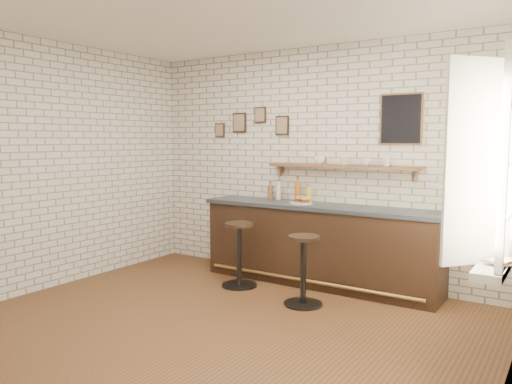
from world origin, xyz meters
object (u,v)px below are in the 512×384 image
(book_lower, at_px, (491,261))
(book_upper, at_px, (491,258))
(condiment_bottle_yellow, at_px, (309,195))
(ciabatta_sandwich, at_px, (302,200))
(bitters_bottle_amber, at_px, (298,191))
(shelf_cup_d, at_px, (387,162))
(bitters_bottle_white, at_px, (278,191))
(bar_stool_left, at_px, (239,252))
(bar_counter, at_px, (319,245))
(shelf_cup_a, at_px, (319,160))
(shelf_cup_b, at_px, (344,161))
(bitters_bottle_brown, at_px, (270,192))
(sandwich_plate, at_px, (301,203))
(shelf_cup_c, at_px, (366,162))
(bar_stool_right, at_px, (303,268))

(book_lower, distance_m, book_upper, 0.02)
(condiment_bottle_yellow, bearing_deg, ciabatta_sandwich, -85.68)
(bitters_bottle_amber, height_order, shelf_cup_d, shelf_cup_d)
(bitters_bottle_amber, height_order, book_lower, bitters_bottle_amber)
(bitters_bottle_white, relative_size, bar_stool_left, 0.33)
(shelf_cup_d, bearing_deg, ciabatta_sandwich, -169.48)
(bar_counter, distance_m, ciabatta_sandwich, 0.60)
(bar_stool_left, xyz_separation_m, book_lower, (2.97, -1.08, 0.51))
(shelf_cup_a, height_order, shelf_cup_b, shelf_cup_a)
(bitters_bottle_brown, xyz_separation_m, shelf_cup_a, (0.73, 0.01, 0.45))
(ciabatta_sandwich, bearing_deg, book_lower, -34.51)
(sandwich_plate, distance_m, shelf_cup_a, 0.60)
(shelf_cup_c, bearing_deg, bar_stool_left, 120.76)
(sandwich_plate, bearing_deg, book_upper, -34.40)
(bitters_bottle_brown, xyz_separation_m, bitters_bottle_amber, (0.42, 0.00, 0.04))
(bar_counter, relative_size, sandwich_plate, 11.07)
(bar_counter, relative_size, shelf_cup_a, 22.88)
(shelf_cup_b, bearing_deg, bitters_bottle_white, 150.25)
(bar_counter, height_order, shelf_cup_c, shelf_cup_c)
(ciabatta_sandwich, bearing_deg, shelf_cup_c, 16.99)
(ciabatta_sandwich, relative_size, bitters_bottle_brown, 1.01)
(shelf_cup_b, xyz_separation_m, shelf_cup_c, (0.28, 0.00, -0.00))
(bitters_bottle_brown, height_order, book_upper, bitters_bottle_brown)
(condiment_bottle_yellow, xyz_separation_m, bar_stool_right, (0.45, -1.00, -0.69))
(shelf_cup_a, bearing_deg, book_lower, -38.20)
(bitters_bottle_amber, xyz_separation_m, shelf_cup_a, (0.31, 0.01, 0.41))
(bitters_bottle_amber, height_order, bar_stool_right, bitters_bottle_amber)
(bitters_bottle_brown, xyz_separation_m, condiment_bottle_yellow, (0.59, 0.00, -0.00))
(bitters_bottle_brown, height_order, bar_stool_left, bitters_bottle_brown)
(bar_counter, distance_m, bitters_bottle_amber, 0.78)
(bar_counter, xyz_separation_m, shelf_cup_b, (0.23, 0.20, 1.04))
(shelf_cup_b, bearing_deg, condiment_bottle_yellow, 150.93)
(bar_counter, relative_size, book_upper, 14.99)
(bitters_bottle_brown, xyz_separation_m, shelf_cup_b, (1.06, 0.01, 0.44))
(ciabatta_sandwich, bearing_deg, book_upper, -34.51)
(shelf_cup_c, xyz_separation_m, shelf_cup_d, (0.25, 0.00, 0.01))
(ciabatta_sandwich, relative_size, shelf_cup_b, 2.51)
(bitters_bottle_brown, distance_m, bitters_bottle_white, 0.13)
(shelf_cup_a, bearing_deg, bitters_bottle_brown, -177.78)
(book_lower, bearing_deg, shelf_cup_a, 126.60)
(bitters_bottle_amber, distance_m, shelf_cup_b, 0.76)
(bitters_bottle_white, height_order, shelf_cup_d, shelf_cup_d)
(ciabatta_sandwich, height_order, shelf_cup_c, shelf_cup_c)
(bitters_bottle_amber, relative_size, book_upper, 1.56)
(bitters_bottle_brown, bearing_deg, bar_stool_right, -43.87)
(sandwich_plate, distance_m, bitters_bottle_amber, 0.30)
(bar_counter, bearing_deg, ciabatta_sandwich, -173.25)
(sandwich_plate, relative_size, bar_stool_left, 0.35)
(book_lower, xyz_separation_m, book_upper, (0.00, -0.00, 0.02))
(bitters_bottle_amber, bearing_deg, sandwich_plate, -51.48)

